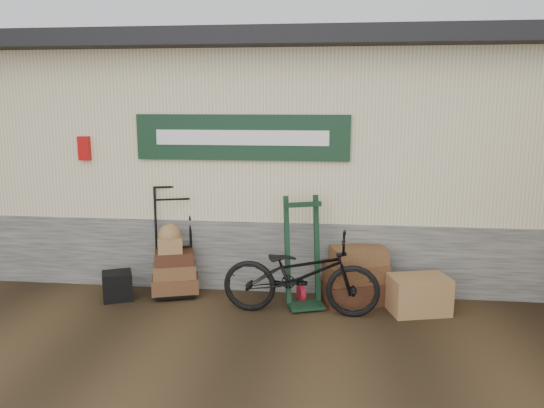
{
  "coord_description": "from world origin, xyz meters",
  "views": [
    {
      "loc": [
        0.79,
        -5.37,
        2.39
      ],
      "look_at": [
        0.07,
        0.9,
        1.15
      ],
      "focal_mm": 35.0,
      "sensor_mm": 36.0,
      "label": 1
    }
  ],
  "objects_px": {
    "porter_trolley": "(174,240)",
    "wicker_hamper": "(419,295)",
    "suitcase_stack": "(355,274)",
    "bicycle": "(301,270)",
    "green_barrow": "(303,252)",
    "black_trunk": "(117,286)"
  },
  "relations": [
    {
      "from": "green_barrow",
      "to": "suitcase_stack",
      "type": "relative_size",
      "value": 1.68
    },
    {
      "from": "wicker_hamper",
      "to": "black_trunk",
      "type": "distance_m",
      "value": 3.59
    },
    {
      "from": "wicker_hamper",
      "to": "bicycle",
      "type": "height_order",
      "value": "bicycle"
    },
    {
      "from": "bicycle",
      "to": "wicker_hamper",
      "type": "bearing_deg",
      "value": -80.25
    },
    {
      "from": "porter_trolley",
      "to": "suitcase_stack",
      "type": "xyz_separation_m",
      "value": [
        2.25,
        -0.07,
        -0.34
      ]
    },
    {
      "from": "wicker_hamper",
      "to": "bicycle",
      "type": "xyz_separation_m",
      "value": [
        -1.34,
        -0.18,
        0.3
      ]
    },
    {
      "from": "suitcase_stack",
      "to": "black_trunk",
      "type": "xyz_separation_m",
      "value": [
        -2.87,
        -0.26,
        -0.17
      ]
    },
    {
      "from": "wicker_hamper",
      "to": "bicycle",
      "type": "relative_size",
      "value": 0.37
    },
    {
      "from": "green_barrow",
      "to": "bicycle",
      "type": "distance_m",
      "value": 0.29
    },
    {
      "from": "suitcase_stack",
      "to": "black_trunk",
      "type": "relative_size",
      "value": 2.24
    },
    {
      "from": "porter_trolley",
      "to": "suitcase_stack",
      "type": "bearing_deg",
      "value": -18.99
    },
    {
      "from": "black_trunk",
      "to": "wicker_hamper",
      "type": "bearing_deg",
      "value": 0.13
    },
    {
      "from": "porter_trolley",
      "to": "wicker_hamper",
      "type": "xyz_separation_m",
      "value": [
        2.96,
        -0.32,
        -0.47
      ]
    },
    {
      "from": "porter_trolley",
      "to": "suitcase_stack",
      "type": "relative_size",
      "value": 1.77
    },
    {
      "from": "porter_trolley",
      "to": "bicycle",
      "type": "relative_size",
      "value": 0.77
    },
    {
      "from": "porter_trolley",
      "to": "black_trunk",
      "type": "height_order",
      "value": "porter_trolley"
    },
    {
      "from": "porter_trolley",
      "to": "wicker_hamper",
      "type": "distance_m",
      "value": 3.02
    },
    {
      "from": "green_barrow",
      "to": "black_trunk",
      "type": "bearing_deg",
      "value": 162.98
    },
    {
      "from": "suitcase_stack",
      "to": "bicycle",
      "type": "height_order",
      "value": "bicycle"
    },
    {
      "from": "black_trunk",
      "to": "porter_trolley",
      "type": "bearing_deg",
      "value": 28.01
    },
    {
      "from": "bicycle",
      "to": "green_barrow",
      "type": "bearing_deg",
      "value": -0.6
    },
    {
      "from": "porter_trolley",
      "to": "green_barrow",
      "type": "distance_m",
      "value": 1.65
    }
  ]
}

